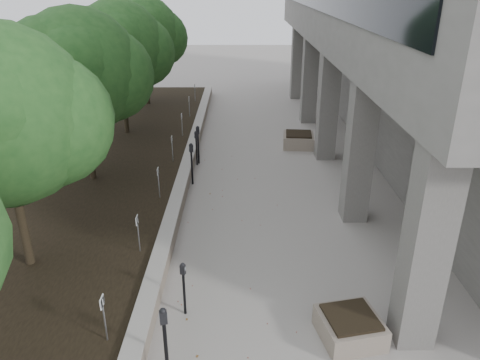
{
  "coord_description": "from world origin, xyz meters",
  "views": [
    {
      "loc": [
        0.08,
        -6.04,
        6.45
      ],
      "look_at": [
        0.08,
        6.12,
        1.14
      ],
      "focal_mm": 34.46,
      "sensor_mm": 36.0,
      "label": 1
    }
  ],
  "objects_px": {
    "parking_meter_4": "(196,148)",
    "planter_front": "(350,327)",
    "planter_back": "(298,140)",
    "crabapple_tree_3": "(82,97)",
    "crabapple_tree_2": "(7,153)",
    "parking_meter_2": "(184,289)",
    "parking_meter_1": "(165,343)",
    "parking_meter_5": "(198,145)",
    "parking_meter_3": "(192,164)",
    "crabapple_tree_5": "(144,51)",
    "crabapple_tree_4": "(121,68)"
  },
  "relations": [
    {
      "from": "parking_meter_1",
      "to": "planter_front",
      "type": "xyz_separation_m",
      "value": [
        3.41,
        0.96,
        -0.48
      ]
    },
    {
      "from": "crabapple_tree_4",
      "to": "planter_front",
      "type": "xyz_separation_m",
      "value": [
        7.01,
        -12.0,
        -2.86
      ]
    },
    {
      "from": "crabapple_tree_3",
      "to": "parking_meter_4",
      "type": "distance_m",
      "value": 4.61
    },
    {
      "from": "parking_meter_3",
      "to": "parking_meter_4",
      "type": "distance_m",
      "value": 1.79
    },
    {
      "from": "parking_meter_1",
      "to": "parking_meter_5",
      "type": "distance_m",
      "value": 10.29
    },
    {
      "from": "parking_meter_4",
      "to": "parking_meter_1",
      "type": "bearing_deg",
      "value": -107.48
    },
    {
      "from": "crabapple_tree_4",
      "to": "parking_meter_4",
      "type": "relative_size",
      "value": 4.06
    },
    {
      "from": "crabapple_tree_4",
      "to": "parking_meter_2",
      "type": "bearing_deg",
      "value": -71.73
    },
    {
      "from": "parking_meter_3",
      "to": "parking_meter_5",
      "type": "distance_m",
      "value": 1.94
    },
    {
      "from": "crabapple_tree_5",
      "to": "planter_back",
      "type": "relative_size",
      "value": 4.35
    },
    {
      "from": "crabapple_tree_5",
      "to": "parking_meter_3",
      "type": "relative_size",
      "value": 3.67
    },
    {
      "from": "parking_meter_5",
      "to": "parking_meter_2",
      "type": "bearing_deg",
      "value": -88.33
    },
    {
      "from": "crabapple_tree_5",
      "to": "parking_meter_1",
      "type": "xyz_separation_m",
      "value": [
        3.6,
        -17.96,
        -2.38
      ]
    },
    {
      "from": "planter_front",
      "to": "crabapple_tree_4",
      "type": "bearing_deg",
      "value": 120.31
    },
    {
      "from": "parking_meter_3",
      "to": "planter_front",
      "type": "relative_size",
      "value": 1.32
    },
    {
      "from": "crabapple_tree_2",
      "to": "parking_meter_2",
      "type": "bearing_deg",
      "value": -19.11
    },
    {
      "from": "crabapple_tree_3",
      "to": "parking_meter_2",
      "type": "relative_size",
      "value": 4.33
    },
    {
      "from": "crabapple_tree_2",
      "to": "crabapple_tree_4",
      "type": "distance_m",
      "value": 10.0
    },
    {
      "from": "parking_meter_3",
      "to": "planter_back",
      "type": "bearing_deg",
      "value": 22.45
    },
    {
      "from": "crabapple_tree_3",
      "to": "planter_front",
      "type": "height_order",
      "value": "crabapple_tree_3"
    },
    {
      "from": "parking_meter_1",
      "to": "parking_meter_3",
      "type": "height_order",
      "value": "parking_meter_1"
    },
    {
      "from": "parking_meter_4",
      "to": "planter_back",
      "type": "xyz_separation_m",
      "value": [
        4.07,
        2.1,
        -0.38
      ]
    },
    {
      "from": "crabapple_tree_3",
      "to": "parking_meter_5",
      "type": "relative_size",
      "value": 3.67
    },
    {
      "from": "crabapple_tree_2",
      "to": "parking_meter_5",
      "type": "height_order",
      "value": "crabapple_tree_2"
    },
    {
      "from": "crabapple_tree_4",
      "to": "parking_meter_2",
      "type": "distance_m",
      "value": 12.15
    },
    {
      "from": "planter_back",
      "to": "crabapple_tree_2",
      "type": "bearing_deg",
      "value": -128.31
    },
    {
      "from": "parking_meter_4",
      "to": "planter_back",
      "type": "distance_m",
      "value": 4.6
    },
    {
      "from": "planter_front",
      "to": "planter_back",
      "type": "height_order",
      "value": "planter_back"
    },
    {
      "from": "crabapple_tree_3",
      "to": "planter_back",
      "type": "height_order",
      "value": "crabapple_tree_3"
    },
    {
      "from": "crabapple_tree_5",
      "to": "parking_meter_4",
      "type": "xyz_separation_m",
      "value": [
        3.25,
        -7.83,
        -2.45
      ]
    },
    {
      "from": "parking_meter_4",
      "to": "crabapple_tree_4",
      "type": "bearing_deg",
      "value": 119.47
    },
    {
      "from": "planter_front",
      "to": "planter_back",
      "type": "bearing_deg",
      "value": 88.44
    },
    {
      "from": "crabapple_tree_2",
      "to": "crabapple_tree_5",
      "type": "height_order",
      "value": "same"
    },
    {
      "from": "parking_meter_1",
      "to": "parking_meter_5",
      "type": "bearing_deg",
      "value": 75.57
    },
    {
      "from": "crabapple_tree_3",
      "to": "parking_meter_3",
      "type": "height_order",
      "value": "crabapple_tree_3"
    },
    {
      "from": "crabapple_tree_2",
      "to": "parking_meter_1",
      "type": "distance_m",
      "value": 5.23
    },
    {
      "from": "parking_meter_4",
      "to": "parking_meter_5",
      "type": "xyz_separation_m",
      "value": [
        0.06,
        0.15,
        0.07
      ]
    },
    {
      "from": "parking_meter_3",
      "to": "crabapple_tree_5",
      "type": "bearing_deg",
      "value": 87.44
    },
    {
      "from": "crabapple_tree_5",
      "to": "parking_meter_2",
      "type": "bearing_deg",
      "value": -77.11
    },
    {
      "from": "crabapple_tree_4",
      "to": "parking_meter_5",
      "type": "height_order",
      "value": "crabapple_tree_4"
    },
    {
      "from": "crabapple_tree_4",
      "to": "planter_front",
      "type": "relative_size",
      "value": 4.84
    },
    {
      "from": "crabapple_tree_2",
      "to": "parking_meter_5",
      "type": "bearing_deg",
      "value": 65.71
    },
    {
      "from": "planter_front",
      "to": "crabapple_tree_2",
      "type": "bearing_deg",
      "value": 164.09
    },
    {
      "from": "parking_meter_3",
      "to": "planter_back",
      "type": "relative_size",
      "value": 1.19
    },
    {
      "from": "crabapple_tree_3",
      "to": "planter_front",
      "type": "bearing_deg",
      "value": -44.94
    },
    {
      "from": "parking_meter_2",
      "to": "planter_front",
      "type": "distance_m",
      "value": 3.38
    },
    {
      "from": "parking_meter_1",
      "to": "planter_front",
      "type": "relative_size",
      "value": 1.33
    },
    {
      "from": "parking_meter_4",
      "to": "planter_front",
      "type": "xyz_separation_m",
      "value": [
        3.76,
        -9.17,
        -0.41
      ]
    },
    {
      "from": "crabapple_tree_2",
      "to": "parking_meter_1",
      "type": "height_order",
      "value": "crabapple_tree_2"
    },
    {
      "from": "crabapple_tree_3",
      "to": "planter_back",
      "type": "relative_size",
      "value": 4.35
    }
  ]
}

